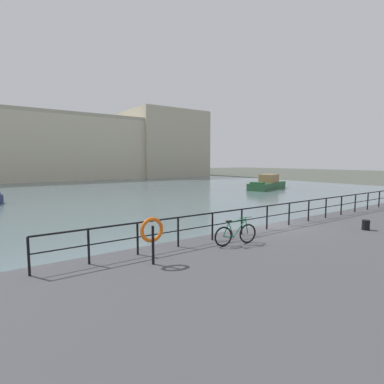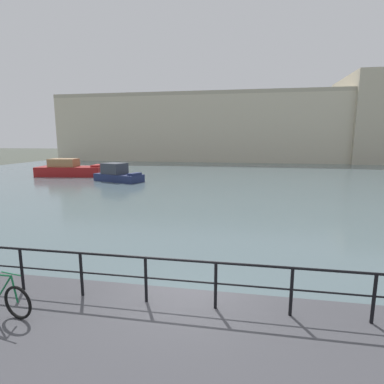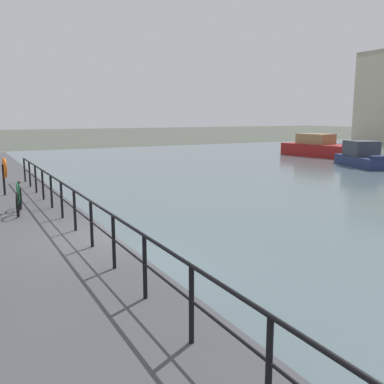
% 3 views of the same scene
% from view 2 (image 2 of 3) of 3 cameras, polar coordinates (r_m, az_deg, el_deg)
% --- Properties ---
extents(ground_plane, '(240.00, 240.00, 0.00)m').
position_cam_2_polar(ground_plane, '(8.30, -0.79, -23.00)').
color(ground_plane, '#4C5147').
extents(water_basin, '(80.00, 60.00, 0.01)m').
position_cam_2_polar(water_basin, '(37.33, 7.95, 2.97)').
color(water_basin, slate).
rests_on(water_basin, ground_plane).
extents(harbor_building, '(74.42, 17.27, 16.05)m').
position_cam_2_polar(harbor_building, '(65.77, 15.41, 11.57)').
color(harbor_building, '#C1B79E').
rests_on(harbor_building, ground_plane).
extents(moored_red_daysailer, '(5.76, 3.91, 1.91)m').
position_cam_2_polar(moored_red_daysailer, '(33.53, -13.80, 3.25)').
color(moored_red_daysailer, navy).
rests_on(moored_red_daysailer, water_basin).
extents(moored_harbor_tender, '(8.13, 3.92, 2.10)m').
position_cam_2_polar(moored_harbor_tender, '(39.98, -21.90, 3.94)').
color(moored_harbor_tender, maroon).
rests_on(moored_harbor_tender, water_basin).
extents(quay_railing, '(23.59, 0.07, 1.08)m').
position_cam_2_polar(quay_railing, '(6.75, 11.38, -15.78)').
color(quay_railing, black).
rests_on(quay_railing, quay_promenade).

